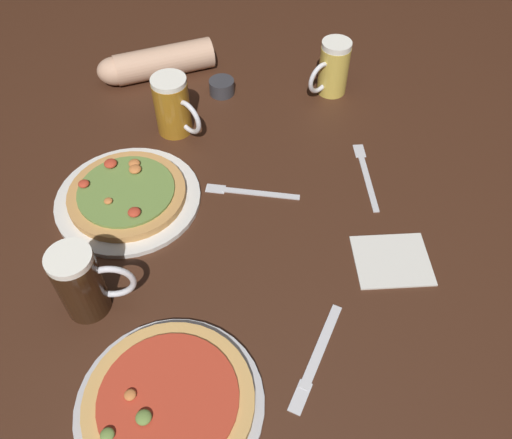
# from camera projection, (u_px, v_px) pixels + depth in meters

# --- Properties ---
(ground_plane) EXTENTS (2.40, 2.40, 0.03)m
(ground_plane) POSITION_uv_depth(u_px,v_px,m) (256.00, 230.00, 1.15)
(ground_plane) COLOR #3D2114
(pizza_plate_near) EXTENTS (0.32, 0.32, 0.05)m
(pizza_plate_near) POSITION_uv_depth(u_px,v_px,m) (169.00, 403.00, 0.87)
(pizza_plate_near) COLOR #B2B2B7
(pizza_plate_near) RESTS_ON ground_plane
(pizza_plate_far) EXTENTS (0.32, 0.32, 0.05)m
(pizza_plate_far) POSITION_uv_depth(u_px,v_px,m) (127.00, 196.00, 1.17)
(pizza_plate_far) COLOR silver
(pizza_plate_far) RESTS_ON ground_plane
(beer_mug_dark) EXTENTS (0.12, 0.10, 0.15)m
(beer_mug_dark) POSITION_uv_depth(u_px,v_px,m) (333.00, 68.00, 1.38)
(beer_mug_dark) COLOR gold
(beer_mug_dark) RESTS_ON ground_plane
(beer_mug_amber) EXTENTS (0.14, 0.08, 0.16)m
(beer_mug_amber) POSITION_uv_depth(u_px,v_px,m) (82.00, 282.00, 0.95)
(beer_mug_amber) COLOR black
(beer_mug_amber) RESTS_ON ground_plane
(beer_mug_pale) EXTENTS (0.12, 0.12, 0.15)m
(beer_mug_pale) POSITION_uv_depth(u_px,v_px,m) (173.00, 106.00, 1.28)
(beer_mug_pale) COLOR #9E6619
(beer_mug_pale) RESTS_ON ground_plane
(ramekin_sauce) EXTENTS (0.07, 0.07, 0.04)m
(ramekin_sauce) POSITION_uv_depth(u_px,v_px,m) (222.00, 87.00, 1.42)
(ramekin_sauce) COLOR #333338
(ramekin_sauce) RESTS_ON ground_plane
(napkin_folded) EXTENTS (0.15, 0.13, 0.01)m
(napkin_folded) POSITION_uv_depth(u_px,v_px,m) (392.00, 260.00, 1.07)
(napkin_folded) COLOR silver
(napkin_folded) RESTS_ON ground_plane
(fork_left) EXTENTS (0.21, 0.07, 0.01)m
(fork_left) POSITION_uv_depth(u_px,v_px,m) (250.00, 192.00, 1.19)
(fork_left) COLOR silver
(fork_left) RESTS_ON ground_plane
(knife_right) EXTENTS (0.13, 0.21, 0.01)m
(knife_right) POSITION_uv_depth(u_px,v_px,m) (317.00, 357.00, 0.94)
(knife_right) COLOR silver
(knife_right) RESTS_ON ground_plane
(fork_spare) EXTENTS (0.03, 0.22, 0.01)m
(fork_spare) POSITION_uv_depth(u_px,v_px,m) (366.00, 174.00, 1.23)
(fork_spare) COLOR silver
(fork_spare) RESTS_ON ground_plane
(diner_arm) EXTENTS (0.32, 0.15, 0.08)m
(diner_arm) POSITION_uv_depth(u_px,v_px,m) (153.00, 64.00, 1.45)
(diner_arm) COLOR tan
(diner_arm) RESTS_ON ground_plane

